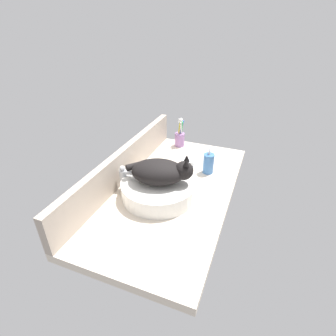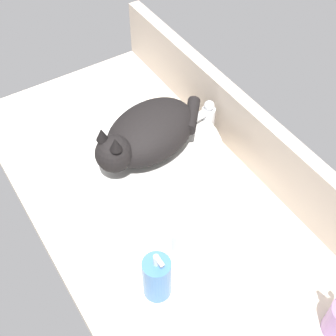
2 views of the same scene
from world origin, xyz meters
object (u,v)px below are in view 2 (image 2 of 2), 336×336
Objects in this scene: faucet at (205,121)px; cat at (147,134)px; sink_basin at (152,158)px; water_glass at (183,238)px; soap_dispenser at (157,277)px.

cat is at bearing -85.03° from faucet.
sink_basin is at bearing 108.01° from cat.
faucet is at bearing 136.81° from water_glass.
water_glass is at bearing -15.33° from sink_basin.
soap_dispenser is at bearing -29.36° from sink_basin.
faucet is at bearing 93.95° from sink_basin.
faucet is (-1.19, 17.27, 3.22)cm from sink_basin.
cat is (0.42, -1.30, 9.84)cm from sink_basin.
cat is at bearing 167.35° from water_glass.
cat is at bearing -71.99° from sink_basin.
sink_basin is 34.72cm from soap_dispenser.
soap_dispenser is (29.80, -15.70, -8.20)cm from cat.
cat is 2.20× the size of soap_dispenser.
sink_basin is 2.47× the size of soap_dispenser.
cat is 2.35× the size of faucet.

